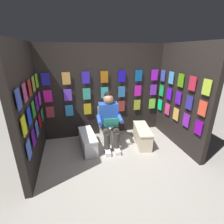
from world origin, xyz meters
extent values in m
plane|color=#9E998E|center=(0.00, 0.00, 0.00)|extent=(30.00, 30.00, 0.00)
cube|color=black|center=(0.00, -1.73, 1.07)|extent=(2.95, 0.10, 2.14)
cube|color=#9F2F42|center=(1.24, -1.65, 0.70)|extent=(0.17, 0.01, 0.26)
cube|color=#3292E0|center=(0.83, -1.65, 0.70)|extent=(0.17, 0.01, 0.26)
cube|color=gold|center=(0.41, -1.65, 0.70)|extent=(0.17, 0.01, 0.26)
cube|color=red|center=(0.00, -1.65, 0.70)|extent=(0.17, 0.01, 0.26)
cube|color=maroon|center=(-0.41, -1.65, 0.70)|extent=(0.17, 0.01, 0.26)
cube|color=#A3B031|center=(-0.83, -1.65, 0.70)|extent=(0.17, 0.01, 0.26)
cube|color=#93D945|center=(-1.24, -1.65, 0.70)|extent=(0.17, 0.01, 0.26)
cube|color=#DE1997|center=(1.24, -1.65, 1.06)|extent=(0.17, 0.01, 0.26)
cube|color=#683BD5|center=(0.83, -1.65, 1.06)|extent=(0.17, 0.01, 0.26)
cube|color=teal|center=(0.41, -1.65, 1.06)|extent=(0.17, 0.01, 0.26)
cube|color=#37B0B5|center=(0.00, -1.65, 1.06)|extent=(0.17, 0.01, 0.26)
cube|color=teal|center=(-0.41, -1.65, 1.06)|extent=(0.17, 0.01, 0.26)
cube|color=#C51DB9|center=(-0.83, -1.65, 1.06)|extent=(0.17, 0.01, 0.26)
cube|color=purple|center=(-1.24, -1.65, 1.06)|extent=(0.17, 0.01, 0.26)
cube|color=#201C9B|center=(1.24, -1.65, 1.43)|extent=(0.17, 0.01, 0.26)
cube|color=#CA9144|center=(0.83, -1.65, 1.43)|extent=(0.17, 0.01, 0.26)
cube|color=#3522BA|center=(0.41, -1.65, 1.43)|extent=(0.17, 0.01, 0.26)
cube|color=#A96011|center=(0.00, -1.65, 1.43)|extent=(0.17, 0.01, 0.26)
cube|color=#1D11BC|center=(-0.41, -1.65, 1.43)|extent=(0.17, 0.01, 0.26)
cube|color=#1057A0|center=(-0.83, -1.65, 1.43)|extent=(0.17, 0.01, 0.26)
cube|color=#B51EE2|center=(-1.24, -1.65, 1.43)|extent=(0.17, 0.01, 0.26)
cube|color=black|center=(-1.48, -0.84, 1.07)|extent=(0.10, 1.68, 2.14)
cube|color=#0EEB8C|center=(-1.39, -1.51, 0.70)|extent=(0.01, 0.17, 0.26)
cube|color=#EF3C80|center=(-1.39, -1.18, 0.70)|extent=(0.01, 0.17, 0.26)
cube|color=#EAAF50|center=(-1.39, -0.84, 0.70)|extent=(0.01, 0.17, 0.26)
cube|color=purple|center=(-1.39, -0.51, 0.70)|extent=(0.01, 0.17, 0.26)
cube|color=#770A9F|center=(-1.39, -0.17, 0.70)|extent=(0.01, 0.17, 0.26)
cube|color=green|center=(-1.39, -1.51, 1.06)|extent=(0.01, 0.17, 0.26)
cube|color=#5B14ED|center=(-1.39, -1.18, 1.06)|extent=(0.01, 0.17, 0.26)
cube|color=#5818C2|center=(-1.39, -0.84, 1.06)|extent=(0.01, 0.17, 0.26)
cube|color=#322B92|center=(-1.39, -0.51, 1.06)|extent=(0.01, 0.17, 0.26)
cube|color=#F04A2F|center=(-1.39, -0.17, 1.06)|extent=(0.01, 0.17, 0.26)
cube|color=#3C51B7|center=(-1.39, -1.51, 1.43)|extent=(0.01, 0.17, 0.26)
cube|color=#4FA7E5|center=(-1.39, -1.18, 1.43)|extent=(0.01, 0.17, 0.26)
cube|color=#569D14|center=(-1.39, -0.84, 1.43)|extent=(0.01, 0.17, 0.26)
cube|color=red|center=(-1.39, -0.51, 1.43)|extent=(0.01, 0.17, 0.26)
cube|color=#B3D437|center=(-1.39, -0.17, 1.43)|extent=(0.01, 0.17, 0.26)
cube|color=black|center=(1.48, -0.84, 1.07)|extent=(0.10, 1.68, 2.14)
cube|color=#406ADD|center=(1.39, -0.17, 0.70)|extent=(0.01, 0.17, 0.26)
cube|color=#5812A5|center=(1.39, -0.51, 0.70)|extent=(0.01, 0.17, 0.26)
cube|color=#4B71E3|center=(1.39, -0.84, 0.70)|extent=(0.01, 0.17, 0.26)
cube|color=#B00C19|center=(1.39, -1.18, 0.70)|extent=(0.01, 0.17, 0.26)
cube|color=#259053|center=(1.39, -1.51, 0.70)|extent=(0.01, 0.17, 0.26)
cube|color=yellow|center=(1.39, -0.17, 1.06)|extent=(0.01, 0.17, 0.26)
cube|color=blue|center=(1.39, -0.51, 1.06)|extent=(0.01, 0.17, 0.26)
cube|color=green|center=(1.39, -0.84, 1.06)|extent=(0.01, 0.17, 0.26)
cube|color=#6B1AA9|center=(1.39, -1.18, 1.06)|extent=(0.01, 0.17, 0.26)
cube|color=#B43CE4|center=(1.39, -1.51, 1.06)|extent=(0.01, 0.17, 0.26)
cube|color=#344CAD|center=(1.39, -0.17, 1.43)|extent=(0.01, 0.17, 0.26)
cube|color=#A83A6D|center=(1.39, -0.51, 1.43)|extent=(0.01, 0.17, 0.26)
cube|color=maroon|center=(1.39, -0.84, 1.43)|extent=(0.01, 0.17, 0.26)
cube|color=#A4A138|center=(1.39, -1.18, 1.43)|extent=(0.01, 0.17, 0.26)
cube|color=#7EF121|center=(1.39, -1.51, 1.43)|extent=(0.01, 0.17, 0.26)
cylinder|color=white|center=(0.02, -1.25, 0.20)|extent=(0.38, 0.38, 0.40)
cylinder|color=white|center=(0.02, -1.25, 0.41)|extent=(0.41, 0.41, 0.02)
cube|color=white|center=(0.00, -1.51, 0.58)|extent=(0.39, 0.20, 0.36)
cylinder|color=white|center=(0.01, -1.42, 0.58)|extent=(0.39, 0.09, 0.39)
cube|color=blue|center=(0.02, -1.22, 0.68)|extent=(0.41, 0.24, 0.52)
sphere|color=tan|center=(0.02, -1.19, 1.04)|extent=(0.21, 0.21, 0.21)
sphere|color=black|center=(0.02, -1.22, 1.11)|extent=(0.17, 0.17, 0.17)
cylinder|color=#38332D|center=(-0.07, -1.01, 0.44)|extent=(0.17, 0.41, 0.15)
cylinder|color=#38332D|center=(0.13, -1.02, 0.44)|extent=(0.17, 0.41, 0.15)
cylinder|color=#38332D|center=(-0.06, -0.83, 0.21)|extent=(0.12, 0.12, 0.42)
cylinder|color=#38332D|center=(0.14, -0.84, 0.21)|extent=(0.12, 0.12, 0.42)
cube|color=white|center=(-0.06, -0.77, 0.04)|extent=(0.12, 0.27, 0.09)
cube|color=white|center=(0.14, -0.78, 0.04)|extent=(0.12, 0.27, 0.09)
cylinder|color=blue|center=(-0.19, -1.03, 0.66)|extent=(0.10, 0.31, 0.13)
cylinder|color=blue|center=(0.24, -1.05, 0.66)|extent=(0.10, 0.31, 0.13)
cube|color=teal|center=(0.03, -0.88, 0.64)|extent=(0.31, 0.14, 0.23)
cube|color=silver|center=(0.50, -1.06, 0.17)|extent=(0.32, 0.76, 0.34)
cube|color=white|center=(0.50, -1.06, 0.35)|extent=(0.34, 0.79, 0.03)
cube|color=beige|center=(-0.71, -0.99, 0.18)|extent=(0.42, 0.80, 0.36)
cube|color=beige|center=(-0.71, -0.99, 0.37)|extent=(0.44, 0.83, 0.03)
camera|label=1|loc=(0.76, 2.01, 2.00)|focal=26.42mm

